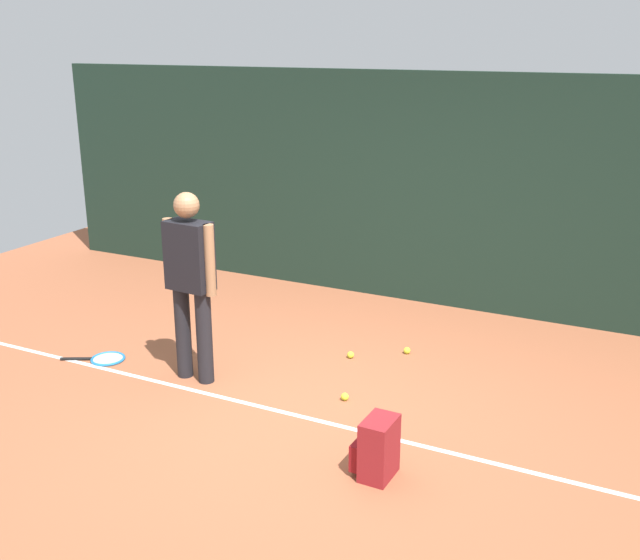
# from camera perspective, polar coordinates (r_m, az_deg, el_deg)

# --- Properties ---
(ground_plane) EXTENTS (12.00, 12.00, 0.00)m
(ground_plane) POSITION_cam_1_polar(r_m,az_deg,el_deg) (6.33, -1.64, -9.66)
(ground_plane) COLOR #9E5638
(back_fence) EXTENTS (10.00, 0.10, 2.59)m
(back_fence) POSITION_cam_1_polar(r_m,az_deg,el_deg) (8.53, 7.89, 6.72)
(back_fence) COLOR #192D23
(back_fence) RESTS_ON ground
(court_line) EXTENTS (9.00, 0.05, 0.00)m
(court_line) POSITION_cam_1_polar(r_m,az_deg,el_deg) (6.23, -2.19, -10.11)
(court_line) COLOR white
(court_line) RESTS_ON ground
(tennis_player) EXTENTS (0.53, 0.25, 1.70)m
(tennis_player) POSITION_cam_1_polar(r_m,az_deg,el_deg) (6.58, -9.79, 0.29)
(tennis_player) COLOR black
(tennis_player) RESTS_ON ground
(tennis_racket) EXTENTS (0.63, 0.44, 0.03)m
(tennis_racket) POSITION_cam_1_polar(r_m,az_deg,el_deg) (7.48, -15.99, -5.76)
(tennis_racket) COLOR black
(tennis_racket) RESTS_ON ground
(backpack) EXTENTS (0.28, 0.30, 0.44)m
(backpack) POSITION_cam_1_polar(r_m,az_deg,el_deg) (5.36, 4.33, -12.63)
(backpack) COLOR maroon
(backpack) RESTS_ON ground
(tennis_ball_near_player) EXTENTS (0.07, 0.07, 0.07)m
(tennis_ball_near_player) POSITION_cam_1_polar(r_m,az_deg,el_deg) (7.24, 2.33, -5.69)
(tennis_ball_near_player) COLOR #CCE033
(tennis_ball_near_player) RESTS_ON ground
(tennis_ball_by_fence) EXTENTS (0.07, 0.07, 0.07)m
(tennis_ball_by_fence) POSITION_cam_1_polar(r_m,az_deg,el_deg) (6.44, 1.89, -8.83)
(tennis_ball_by_fence) COLOR #CCE033
(tennis_ball_by_fence) RESTS_ON ground
(tennis_ball_mid_court) EXTENTS (0.07, 0.07, 0.07)m
(tennis_ball_mid_court) POSITION_cam_1_polar(r_m,az_deg,el_deg) (7.37, 6.61, -5.33)
(tennis_ball_mid_court) COLOR #CCE033
(tennis_ball_mid_court) RESTS_ON ground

